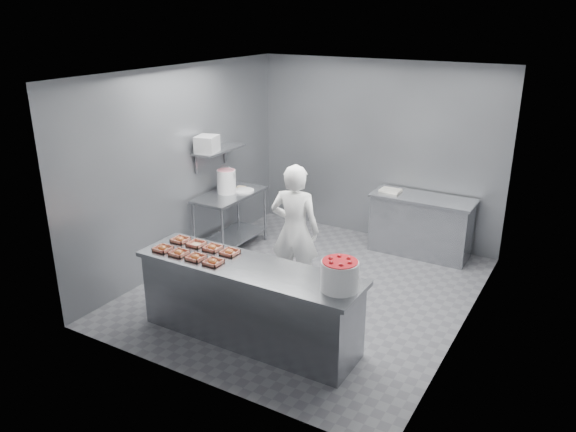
# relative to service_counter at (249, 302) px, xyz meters

# --- Properties ---
(floor) EXTENTS (4.50, 4.50, 0.00)m
(floor) POSITION_rel_service_counter_xyz_m (0.00, 1.35, -0.45)
(floor) COLOR #4C4C51
(floor) RESTS_ON ground
(ceiling) EXTENTS (4.50, 4.50, 0.00)m
(ceiling) POSITION_rel_service_counter_xyz_m (0.00, 1.35, 2.35)
(ceiling) COLOR white
(ceiling) RESTS_ON wall_back
(wall_back) EXTENTS (4.00, 0.04, 2.80)m
(wall_back) POSITION_rel_service_counter_xyz_m (0.00, 3.60, 0.95)
(wall_back) COLOR slate
(wall_back) RESTS_ON ground
(wall_left) EXTENTS (0.04, 4.50, 2.80)m
(wall_left) POSITION_rel_service_counter_xyz_m (-2.00, 1.35, 0.95)
(wall_left) COLOR slate
(wall_left) RESTS_ON ground
(wall_right) EXTENTS (0.04, 4.50, 2.80)m
(wall_right) POSITION_rel_service_counter_xyz_m (2.00, 1.35, 0.95)
(wall_right) COLOR slate
(wall_right) RESTS_ON ground
(service_counter) EXTENTS (2.60, 0.70, 0.90)m
(service_counter) POSITION_rel_service_counter_xyz_m (0.00, 0.00, 0.00)
(service_counter) COLOR slate
(service_counter) RESTS_ON ground
(prep_table) EXTENTS (0.60, 1.20, 0.90)m
(prep_table) POSITION_rel_service_counter_xyz_m (-1.65, 1.95, 0.14)
(prep_table) COLOR slate
(prep_table) RESTS_ON ground
(back_counter) EXTENTS (1.50, 0.60, 0.90)m
(back_counter) POSITION_rel_service_counter_xyz_m (0.90, 3.25, -0.00)
(back_counter) COLOR slate
(back_counter) RESTS_ON ground
(wall_shelf) EXTENTS (0.35, 0.90, 0.03)m
(wall_shelf) POSITION_rel_service_counter_xyz_m (-1.82, 1.95, 1.10)
(wall_shelf) COLOR slate
(wall_shelf) RESTS_ON wall_left
(tray_0) EXTENTS (0.19, 0.18, 0.06)m
(tray_0) POSITION_rel_service_counter_xyz_m (-1.07, -0.15, 0.47)
(tray_0) COLOR tan
(tray_0) RESTS_ON service_counter
(tray_1) EXTENTS (0.19, 0.18, 0.06)m
(tray_1) POSITION_rel_service_counter_xyz_m (-0.83, -0.15, 0.47)
(tray_1) COLOR tan
(tray_1) RESTS_ON service_counter
(tray_2) EXTENTS (0.19, 0.18, 0.06)m
(tray_2) POSITION_rel_service_counter_xyz_m (-0.59, -0.15, 0.47)
(tray_2) COLOR tan
(tray_2) RESTS_ON service_counter
(tray_3) EXTENTS (0.19, 0.18, 0.06)m
(tray_3) POSITION_rel_service_counter_xyz_m (-0.35, -0.15, 0.47)
(tray_3) COLOR tan
(tray_3) RESTS_ON service_counter
(tray_4) EXTENTS (0.19, 0.18, 0.06)m
(tray_4) POSITION_rel_service_counter_xyz_m (-1.07, 0.15, 0.47)
(tray_4) COLOR tan
(tray_4) RESTS_ON service_counter
(tray_5) EXTENTS (0.19, 0.18, 0.04)m
(tray_5) POSITION_rel_service_counter_xyz_m (-0.83, 0.15, 0.47)
(tray_5) COLOR tan
(tray_5) RESTS_ON service_counter
(tray_6) EXTENTS (0.19, 0.18, 0.06)m
(tray_6) POSITION_rel_service_counter_xyz_m (-0.59, 0.15, 0.47)
(tray_6) COLOR tan
(tray_6) RESTS_ON service_counter
(tray_7) EXTENTS (0.19, 0.18, 0.06)m
(tray_7) POSITION_rel_service_counter_xyz_m (-0.35, 0.15, 0.47)
(tray_7) COLOR tan
(tray_7) RESTS_ON service_counter
(worker) EXTENTS (0.70, 0.54, 1.73)m
(worker) POSITION_rel_service_counter_xyz_m (-0.11, 1.22, 0.41)
(worker) COLOR white
(worker) RESTS_ON ground
(strawberry_tub) EXTENTS (0.37, 0.37, 0.31)m
(strawberry_tub) POSITION_rel_service_counter_xyz_m (1.08, 0.00, 0.61)
(strawberry_tub) COLOR white
(strawberry_tub) RESTS_ON service_counter
(glaze_bucket) EXTENTS (0.29, 0.28, 0.43)m
(glaze_bucket) POSITION_rel_service_counter_xyz_m (-1.71, 1.95, 0.63)
(glaze_bucket) COLOR white
(glaze_bucket) RESTS_ON prep_table
(bucket_lid) EXTENTS (0.39, 0.39, 0.02)m
(bucket_lid) POSITION_rel_service_counter_xyz_m (-1.52, 2.14, 0.46)
(bucket_lid) COLOR white
(bucket_lid) RESTS_ON prep_table
(rag) EXTENTS (0.14, 0.13, 0.02)m
(rag) POSITION_rel_service_counter_xyz_m (-1.67, 2.27, 0.46)
(rag) COLOR #CCB28C
(rag) RESTS_ON prep_table
(appliance) EXTENTS (0.35, 0.38, 0.24)m
(appliance) POSITION_rel_service_counter_xyz_m (-1.82, 1.68, 1.23)
(appliance) COLOR gray
(appliance) RESTS_ON wall_shelf
(paper_stack) EXTENTS (0.31, 0.23, 0.04)m
(paper_stack) POSITION_rel_service_counter_xyz_m (0.39, 3.25, 0.46)
(paper_stack) COLOR silver
(paper_stack) RESTS_ON back_counter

